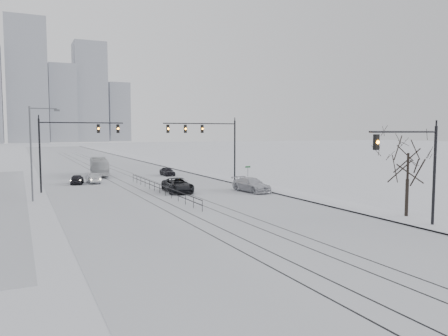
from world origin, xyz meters
TOP-DOWN VIEW (x-y plane):
  - ground at (0.00, 0.00)m, footprint 500.00×500.00m
  - road at (0.00, 60.00)m, footprint 22.00×260.00m
  - sidewalk_east at (13.50, 60.00)m, footprint 5.00×260.00m
  - curb at (11.05, 60.00)m, footprint 0.10×260.00m
  - tram_rails at (-0.00, 40.00)m, footprint 5.30×180.00m
  - skyline at (5.02, 273.63)m, footprint 96.00×48.00m
  - traffic_mast_near at (10.79, 6.00)m, footprint 6.10×0.37m
  - traffic_mast_ne at (8.15, 34.99)m, footprint 9.60×0.37m
  - traffic_mast_nw at (-8.52, 36.00)m, footprint 9.10×0.37m
  - street_light_west at (-12.20, 30.00)m, footprint 2.73×0.25m
  - bare_tree at (13.20, 9.00)m, footprint 4.40×4.40m
  - median_fence at (0.00, 30.00)m, footprint 0.06×24.00m
  - street_sign at (11.80, 32.00)m, footprint 0.70×0.06m
  - sedan_sb_inner at (-7.02, 42.50)m, footprint 2.16×3.83m
  - sedan_sb_outer at (-5.03, 42.55)m, footprint 1.42×4.03m
  - sedan_nb_front at (2.00, 29.92)m, footprint 3.02×5.79m
  - sedan_nb_right at (9.46, 26.79)m, footprint 2.92×5.57m
  - sedan_nb_far at (6.54, 47.71)m, footprint 1.63×3.79m
  - box_truck at (-2.76, 51.88)m, footprint 3.34×9.92m

SIDE VIEW (x-z plane):
  - ground at x=0.00m, z-range 0.00..0.00m
  - road at x=0.00m, z-range 0.00..0.02m
  - tram_rails at x=0.00m, z-range 0.02..0.03m
  - curb at x=11.05m, z-range 0.00..0.12m
  - sidewalk_east at x=13.50m, z-range 0.00..0.16m
  - median_fence at x=0.00m, z-range 0.03..1.03m
  - sedan_sb_inner at x=-7.02m, z-range 0.00..1.23m
  - sedan_nb_far at x=6.54m, z-range 0.00..1.27m
  - sedan_sb_outer at x=-5.03m, z-range 0.00..1.33m
  - sedan_nb_right at x=9.46m, z-range 0.00..1.54m
  - sedan_nb_front at x=2.00m, z-range 0.00..1.56m
  - box_truck at x=-2.76m, z-range 0.00..2.71m
  - street_sign at x=11.80m, z-range 0.41..2.81m
  - bare_tree at x=13.20m, z-range 1.44..7.54m
  - traffic_mast_near at x=10.79m, z-range 1.06..8.06m
  - street_light_west at x=-12.20m, z-range 0.71..9.71m
  - traffic_mast_nw at x=-8.52m, z-range 1.57..9.57m
  - traffic_mast_ne at x=8.15m, z-range 1.76..9.76m
  - skyline at x=5.02m, z-range -5.35..66.65m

